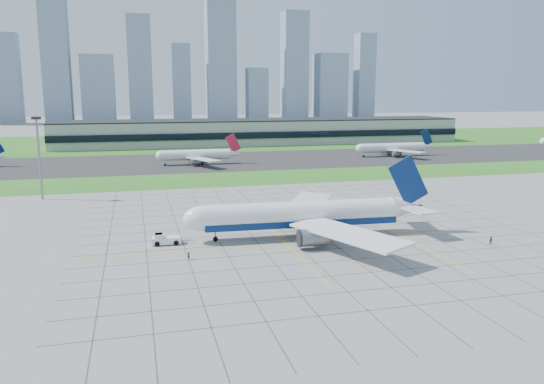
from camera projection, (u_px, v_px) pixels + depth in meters
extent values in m
plane|color=gray|center=(326.00, 238.00, 120.83)|extent=(1400.00, 1400.00, 0.00)
cube|color=#287521|center=(246.00, 178.00, 206.46)|extent=(700.00, 35.00, 0.04)
cube|color=#383838|center=(223.00, 161.00, 258.79)|extent=(700.00, 75.00, 0.04)
cube|color=#287521|center=(197.00, 141.00, 363.45)|extent=(700.00, 145.00, 0.04)
cube|color=#474744|center=(109.00, 241.00, 118.51)|extent=(0.18, 130.00, 0.02)
cube|color=#474744|center=(145.00, 239.00, 120.48)|extent=(0.18, 130.00, 0.02)
cube|color=#474744|center=(181.00, 236.00, 122.45)|extent=(0.18, 130.00, 0.02)
cube|color=#474744|center=(215.00, 234.00, 124.42)|extent=(0.18, 130.00, 0.02)
cube|color=#474744|center=(248.00, 232.00, 126.40)|extent=(0.18, 130.00, 0.02)
cube|color=#474744|center=(281.00, 230.00, 128.37)|extent=(0.18, 130.00, 0.02)
cube|color=#474744|center=(312.00, 228.00, 130.34)|extent=(0.18, 130.00, 0.02)
cube|color=#474744|center=(342.00, 226.00, 132.31)|extent=(0.18, 130.00, 0.02)
cube|color=#474744|center=(372.00, 224.00, 134.29)|extent=(0.18, 130.00, 0.02)
cube|color=#474744|center=(400.00, 222.00, 136.26)|extent=(0.18, 130.00, 0.02)
cube|color=#474744|center=(428.00, 220.00, 138.23)|extent=(0.18, 130.00, 0.02)
cube|color=#474744|center=(455.00, 218.00, 140.20)|extent=(0.18, 130.00, 0.02)
cube|color=#474744|center=(481.00, 217.00, 142.18)|extent=(0.18, 130.00, 0.02)
cube|color=#474744|center=(415.00, 305.00, 82.77)|extent=(110.00, 0.18, 0.02)
cube|color=#474744|center=(391.00, 287.00, 90.38)|extent=(110.00, 0.18, 0.02)
cube|color=#474744|center=(371.00, 272.00, 97.99)|extent=(110.00, 0.18, 0.02)
cube|color=#474744|center=(354.00, 259.00, 105.60)|extent=(110.00, 0.18, 0.02)
cube|color=#474744|center=(339.00, 248.00, 113.22)|extent=(110.00, 0.18, 0.02)
cube|color=#474744|center=(326.00, 238.00, 120.83)|extent=(110.00, 0.18, 0.02)
cube|color=#474744|center=(315.00, 230.00, 128.44)|extent=(110.00, 0.18, 0.02)
cube|color=#474744|center=(304.00, 222.00, 136.05)|extent=(110.00, 0.18, 0.02)
cube|color=#474744|center=(295.00, 215.00, 143.66)|extent=(110.00, 0.18, 0.02)
cube|color=#474744|center=(287.00, 209.00, 151.27)|extent=(110.00, 0.18, 0.02)
cube|color=#474744|center=(280.00, 204.00, 158.89)|extent=(110.00, 0.18, 0.02)
cube|color=#474744|center=(273.00, 199.00, 166.50)|extent=(110.00, 0.18, 0.02)
cube|color=#474744|center=(267.00, 194.00, 174.11)|extent=(110.00, 0.18, 0.02)
cube|color=#474744|center=(261.00, 190.00, 181.72)|extent=(110.00, 0.18, 0.02)
cube|color=yellow|center=(329.00, 241.00, 118.92)|extent=(120.00, 0.25, 0.03)
cube|color=yellow|center=(263.00, 221.00, 137.39)|extent=(0.25, 100.00, 0.03)
cube|color=yellow|center=(363.00, 215.00, 144.29)|extent=(0.25, 100.00, 0.03)
cube|color=#B7B7B2|center=(262.00, 132.00, 348.15)|extent=(260.00, 42.00, 15.00)
cube|color=black|center=(270.00, 135.00, 327.79)|extent=(260.00, 1.00, 4.00)
cube|color=black|center=(262.00, 120.00, 346.70)|extent=(260.00, 42.00, 0.80)
cylinder|color=gray|center=(39.00, 160.00, 163.12)|extent=(0.70, 0.70, 25.00)
cube|color=black|center=(36.00, 118.00, 160.78)|extent=(2.50, 2.50, 0.80)
cube|color=#8193A9|center=(9.00, 79.00, 565.44)|extent=(22.00, 19.80, 95.00)
cube|color=#8193A9|center=(55.00, 48.00, 571.29)|extent=(28.00, 25.20, 160.00)
cube|color=#8193A9|center=(98.00, 89.00, 589.56)|extent=(35.00, 31.50, 74.00)
cube|color=#8193A9|center=(140.00, 69.00, 596.85)|extent=(26.00, 23.40, 118.00)
cube|color=#8193A9|center=(182.00, 83.00, 610.95)|extent=(20.00, 18.00, 88.00)
cube|color=#8193A9|center=(221.00, 56.00, 616.58)|extent=(33.00, 29.70, 150.00)
cube|color=#8193A9|center=(257.00, 94.00, 635.29)|extent=(24.00, 21.60, 62.00)
cube|color=#8193A9|center=(294.00, 67.00, 640.80)|extent=(29.00, 26.10, 128.00)
cube|color=#8193A9|center=(330.00, 87.00, 656.56)|extent=(36.00, 32.40, 80.00)
cube|color=#8193A9|center=(364.00, 77.00, 665.60)|extent=(22.00, 19.80, 105.00)
cylinder|color=white|center=(301.00, 214.00, 121.49)|extent=(44.75, 7.96, 5.81)
cube|color=navy|center=(301.00, 221.00, 121.82)|extent=(44.73, 7.58, 1.55)
ellipsoid|color=white|center=(204.00, 218.00, 117.03)|extent=(9.56, 6.25, 5.81)
cube|color=black|center=(194.00, 217.00, 116.52)|extent=(2.28, 3.20, 0.58)
cone|color=white|center=(405.00, 208.00, 126.56)|extent=(8.00, 5.89, 5.52)
cube|color=navy|center=(408.00, 181.00, 125.47)|extent=(10.56, 1.00, 12.35)
cube|color=white|center=(308.00, 203.00, 137.73)|extent=(20.70, 27.95, 0.94)
cube|color=white|center=(348.00, 234.00, 107.92)|extent=(18.70, 28.34, 0.94)
cylinder|color=slate|center=(291.00, 216.00, 131.80)|extent=(6.46, 3.98, 3.68)
cylinder|color=slate|center=(313.00, 238.00, 112.24)|extent=(6.46, 3.98, 3.68)
cylinder|color=gray|center=(215.00, 236.00, 118.28)|extent=(0.36, 0.36, 2.52)
cylinder|color=black|center=(215.00, 239.00, 118.42)|extent=(1.09, 0.54, 1.06)
cylinder|color=black|center=(317.00, 229.00, 126.32)|extent=(1.31, 1.22, 1.26)
cylinder|color=black|center=(325.00, 236.00, 120.36)|extent=(1.31, 1.22, 1.26)
cube|color=white|center=(167.00, 240.00, 116.11)|extent=(6.20, 3.13, 1.42)
cube|color=white|center=(159.00, 236.00, 115.60)|extent=(1.93, 2.31, 1.11)
cube|color=black|center=(159.00, 235.00, 115.56)|extent=(1.72, 2.10, 0.71)
cube|color=gray|center=(187.00, 240.00, 117.03)|extent=(3.04, 0.33, 0.18)
cylinder|color=black|center=(157.00, 241.00, 117.03)|extent=(1.14, 0.56, 1.11)
cylinder|color=black|center=(157.00, 244.00, 114.50)|extent=(1.14, 0.56, 1.11)
cylinder|color=black|center=(176.00, 240.00, 117.84)|extent=(1.14, 0.56, 1.11)
cylinder|color=black|center=(176.00, 243.00, 115.31)|extent=(1.14, 0.56, 1.11)
imported|color=black|center=(189.00, 255.00, 105.58)|extent=(0.68, 0.67, 1.59)
imported|color=black|center=(491.00, 241.00, 115.53)|extent=(1.08, 0.95, 1.87)
cylinder|color=white|center=(196.00, 155.00, 245.10)|extent=(31.68, 4.80, 4.80)
cube|color=red|center=(233.00, 143.00, 248.52)|extent=(7.46, 0.40, 9.15)
cube|color=white|center=(198.00, 154.00, 256.26)|extent=(13.89, 20.66, 0.40)
cube|color=white|center=(204.00, 159.00, 235.33)|extent=(13.89, 20.66, 0.40)
cylinder|color=black|center=(201.00, 163.00, 248.58)|extent=(1.00, 1.00, 1.00)
cylinder|color=black|center=(202.00, 164.00, 244.40)|extent=(1.00, 1.00, 1.00)
cylinder|color=white|center=(392.00, 148.00, 277.67)|extent=(35.92, 4.80, 4.80)
cube|color=#061E44|center=(427.00, 137.00, 281.67)|extent=(7.46, 0.40, 9.15)
cube|color=white|center=(387.00, 147.00, 288.90)|extent=(13.89, 20.66, 0.40)
cube|color=white|center=(407.00, 151.00, 267.97)|extent=(13.89, 20.66, 0.40)
cylinder|color=black|center=(395.00, 155.00, 281.24)|extent=(1.00, 1.00, 1.00)
cylinder|color=black|center=(399.00, 155.00, 277.06)|extent=(1.00, 1.00, 1.00)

